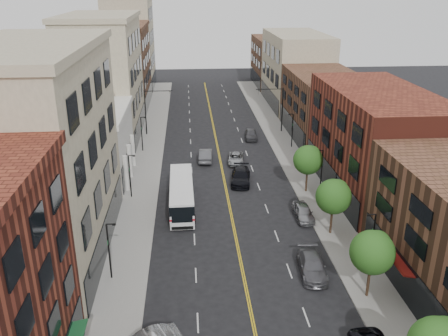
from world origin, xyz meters
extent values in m
cube|color=gray|center=(-10.00, 35.00, 0.07)|extent=(4.00, 110.00, 0.15)
cube|color=gray|center=(10.00, 35.00, 0.07)|extent=(4.00, 110.00, 0.15)
cube|color=gray|center=(-17.00, 13.00, 9.00)|extent=(10.00, 22.00, 18.00)
cube|color=silver|center=(-17.00, 31.00, 4.00)|extent=(10.00, 14.00, 8.00)
cube|color=gray|center=(-17.00, 48.00, 9.00)|extent=(10.00, 20.00, 18.00)
cube|color=brown|center=(-17.00, 68.00, 7.50)|extent=(10.00, 20.00, 15.00)
cube|color=gray|center=(-17.00, 86.00, 10.00)|extent=(10.00, 16.00, 20.00)
cube|color=maroon|center=(17.00, 24.00, 6.00)|extent=(10.00, 22.00, 12.00)
cube|color=brown|center=(17.00, 45.00, 5.00)|extent=(10.00, 20.00, 10.00)
cube|color=gray|center=(17.00, 66.00, 7.00)|extent=(10.00, 22.00, 14.00)
cube|color=brown|center=(17.00, 86.00, 5.50)|extent=(10.00, 18.00, 11.00)
sphere|color=#245A19|center=(9.80, -5.60, 4.55)|extent=(2.04, 2.04, 2.04)
cylinder|color=black|center=(9.30, 4.00, 1.40)|extent=(0.22, 0.22, 2.50)
sphere|color=#245A19|center=(9.30, 4.00, 4.04)|extent=(3.40, 3.40, 3.40)
sphere|color=#245A19|center=(9.80, 4.40, 4.55)|extent=(2.04, 2.04, 2.04)
cylinder|color=black|center=(9.30, 14.00, 1.40)|extent=(0.22, 0.22, 2.50)
sphere|color=#245A19|center=(9.30, 14.00, 4.04)|extent=(3.40, 3.40, 3.40)
sphere|color=#245A19|center=(9.80, 14.40, 4.55)|extent=(2.04, 2.04, 2.04)
cylinder|color=black|center=(9.30, 24.00, 1.40)|extent=(0.22, 0.22, 2.50)
sphere|color=#245A19|center=(9.30, 24.00, 4.04)|extent=(3.40, 3.40, 3.40)
sphere|color=#245A19|center=(9.80, 24.40, 4.55)|extent=(2.04, 2.04, 2.04)
cylinder|color=black|center=(-11.00, 8.00, 2.65)|extent=(0.14, 0.14, 5.00)
cylinder|color=black|center=(-10.65, 8.00, 5.15)|extent=(0.70, 0.10, 0.10)
cube|color=black|center=(-10.40, 8.00, 5.10)|extent=(0.28, 0.14, 0.14)
cube|color=#19592D|center=(-11.00, 8.00, 3.55)|extent=(0.04, 0.55, 0.35)
cylinder|color=black|center=(-11.00, 24.00, 2.65)|extent=(0.14, 0.14, 5.00)
cylinder|color=black|center=(-10.65, 24.00, 5.15)|extent=(0.70, 0.10, 0.10)
cube|color=black|center=(-10.40, 24.00, 5.10)|extent=(0.28, 0.14, 0.14)
cube|color=#19592D|center=(-11.00, 24.00, 3.55)|extent=(0.04, 0.55, 0.35)
cylinder|color=black|center=(-11.00, 40.00, 2.65)|extent=(0.14, 0.14, 5.00)
cylinder|color=black|center=(-10.65, 40.00, 5.15)|extent=(0.70, 0.10, 0.10)
cube|color=black|center=(-10.40, 40.00, 5.10)|extent=(0.28, 0.14, 0.14)
cube|color=#19592D|center=(-11.00, 40.00, 3.55)|extent=(0.04, 0.55, 0.35)
cylinder|color=black|center=(11.00, 8.00, 2.65)|extent=(0.14, 0.14, 5.00)
cylinder|color=black|center=(10.65, 8.00, 5.15)|extent=(0.70, 0.10, 0.10)
cube|color=black|center=(10.40, 8.00, 5.10)|extent=(0.28, 0.14, 0.14)
cube|color=#19592D|center=(11.00, 8.00, 3.55)|extent=(0.04, 0.55, 0.35)
cylinder|color=black|center=(11.00, 24.00, 2.65)|extent=(0.14, 0.14, 5.00)
cylinder|color=black|center=(10.65, 24.00, 5.15)|extent=(0.70, 0.10, 0.10)
cube|color=black|center=(10.40, 24.00, 5.10)|extent=(0.28, 0.14, 0.14)
cube|color=#19592D|center=(11.00, 24.00, 3.55)|extent=(0.04, 0.55, 0.35)
cylinder|color=black|center=(11.00, 40.00, 2.65)|extent=(0.14, 0.14, 5.00)
cylinder|color=black|center=(10.65, 40.00, 5.15)|extent=(0.70, 0.10, 0.10)
cube|color=black|center=(10.40, 40.00, 5.10)|extent=(0.28, 0.14, 0.14)
cube|color=#19592D|center=(11.00, 40.00, 3.55)|extent=(0.04, 0.55, 0.35)
cylinder|color=black|center=(-11.00, 48.00, 3.75)|extent=(0.18, 0.18, 7.20)
cylinder|color=black|center=(-8.80, 48.00, 7.15)|extent=(4.40, 0.12, 0.12)
imported|color=black|center=(-7.00, 48.00, 6.75)|extent=(0.15, 0.18, 0.90)
cylinder|color=black|center=(11.00, 48.00, 3.75)|extent=(0.18, 0.18, 7.20)
cylinder|color=black|center=(8.80, 48.00, 7.15)|extent=(4.40, 0.12, 0.12)
imported|color=black|center=(7.00, 48.00, 6.75)|extent=(0.15, 0.18, 0.90)
cube|color=white|center=(-5.22, 21.21, 1.55)|extent=(2.59, 11.28, 2.72)
cube|color=black|center=(-5.22, 21.21, 2.20)|extent=(2.63, 11.32, 0.98)
cube|color=red|center=(-5.22, 21.21, 1.27)|extent=(2.63, 11.32, 0.21)
cube|color=black|center=(-5.14, 15.56, 1.78)|extent=(2.06, 0.09, 1.50)
cylinder|color=black|center=(-6.40, 17.44, 0.45)|extent=(0.27, 0.90, 0.90)
cylinder|color=black|center=(-3.93, 17.48, 0.45)|extent=(0.27, 0.90, 0.90)
cylinder|color=black|center=(-6.51, 24.94, 0.45)|extent=(0.27, 0.90, 0.90)
cylinder|color=black|center=(-4.03, 24.97, 0.45)|extent=(0.27, 0.90, 0.90)
imported|color=#55555B|center=(5.80, 7.53, 0.74)|extent=(2.46, 5.27, 1.49)
imported|color=gray|center=(7.40, 17.46, 0.74)|extent=(1.83, 4.39, 1.48)
imported|color=#4B4C51|center=(-2.03, 35.42, 0.82)|extent=(2.04, 5.05, 1.63)
imported|color=black|center=(1.96, 27.41, 0.81)|extent=(3.02, 5.86, 1.62)
imported|color=#9DA0A4|center=(2.08, 34.33, 0.64)|extent=(2.67, 4.80, 1.27)
imported|color=#424247|center=(5.50, 44.58, 0.76)|extent=(2.17, 4.60, 1.52)
camera|label=1|loc=(-4.28, -25.94, 23.05)|focal=38.00mm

